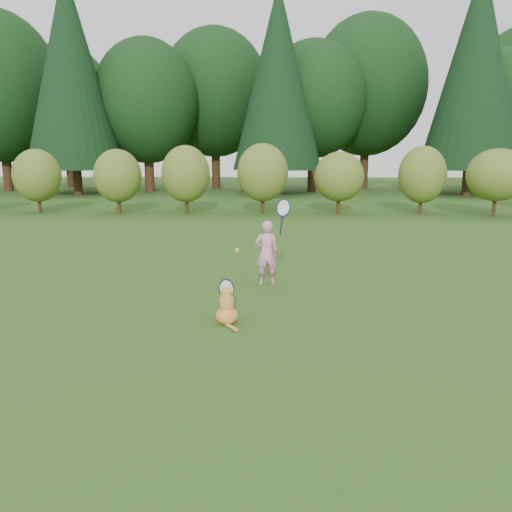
# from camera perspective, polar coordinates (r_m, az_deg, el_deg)

# --- Properties ---
(ground) EXTENTS (100.00, 100.00, 0.00)m
(ground) POSITION_cam_1_polar(r_m,az_deg,el_deg) (7.23, -1.82, -6.68)
(ground) COLOR #2A5217
(ground) RESTS_ON ground
(shrub_row) EXTENTS (28.00, 3.00, 2.80)m
(shrub_row) POSITION_cam_1_polar(r_m,az_deg,el_deg) (19.89, 0.67, 8.87)
(shrub_row) COLOR #596D21
(shrub_row) RESTS_ON ground
(woodland_backdrop) EXTENTS (48.00, 10.00, 15.00)m
(woodland_backdrop) POSITION_cam_1_polar(r_m,az_deg,el_deg) (30.33, 1.18, 21.26)
(woodland_backdrop) COLOR black
(woodland_backdrop) RESTS_ON ground
(child) EXTENTS (0.67, 0.45, 1.71)m
(child) POSITION_cam_1_polar(r_m,az_deg,el_deg) (8.76, 1.28, 0.55)
(child) COLOR pink
(child) RESTS_ON ground
(cat) EXTENTS (0.39, 0.74, 0.70)m
(cat) POSITION_cam_1_polar(r_m,az_deg,el_deg) (6.81, -3.37, -5.50)
(cat) COLOR orange
(cat) RESTS_ON ground
(tennis_ball) EXTENTS (0.07, 0.07, 0.07)m
(tennis_ball) POSITION_cam_1_polar(r_m,az_deg,el_deg) (7.80, -2.19, 0.68)
(tennis_ball) COLOR #D8EC1B
(tennis_ball) RESTS_ON ground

